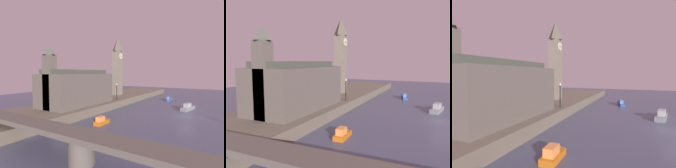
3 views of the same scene
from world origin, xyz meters
The scene contains 8 objects.
ground_plane centered at (0.00, 0.00, 0.00)m, with size 120.00×120.00×0.00m, color #474C66.
far_embankment centered at (0.00, 20.00, 0.75)m, with size 70.00×12.00×1.50m, color #6B6051.
clock_tower centered at (10.42, 19.87, 9.57)m, with size 2.32×2.36×15.58m.
parliament_hall centered at (-6.99, 18.99, 4.82)m, with size 14.81×6.99×10.75m.
streetlamp centered at (1.95, 15.08, 3.84)m, with size 0.36×0.36×3.72m.
boat_tour_blue centered at (17.38, 7.41, 0.43)m, with size 5.31×2.01×1.52m.
boat_patrol_orange centered at (-11.02, 9.91, 0.42)m, with size 3.31×1.28×1.28m.
boat_cruiser_grey centered at (6.99, 0.78, 0.49)m, with size 5.73×2.19×1.73m.
Camera 2 is at (-32.36, 0.68, 8.34)m, focal length 35.23 mm.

